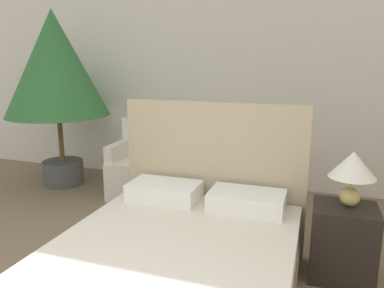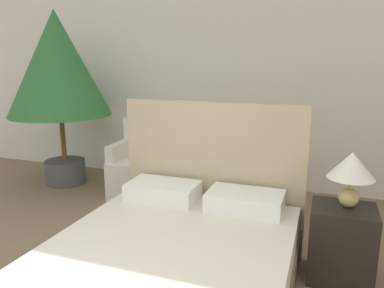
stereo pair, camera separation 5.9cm
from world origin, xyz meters
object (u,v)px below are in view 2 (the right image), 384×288
object	(u,v)px
bed	(170,269)
table_lamp	(351,169)
armchair_near_window_left	(140,172)
potted_palm	(58,68)
armchair_near_window_right	(217,180)
nightstand	(341,244)

from	to	relation	value
bed	table_lamp	xyz separation A→B (m)	(1.06, 0.74, 0.56)
bed	armchair_near_window_left	bearing A→B (deg)	122.67
bed	armchair_near_window_left	world-z (taller)	bed
armchair_near_window_left	potted_palm	bearing A→B (deg)	172.04
armchair_near_window_right	potted_palm	xyz separation A→B (m)	(-2.07, 0.09, 1.19)
bed	armchair_near_window_left	size ratio (longest dim) A/B	2.30
bed	armchair_near_window_right	bearing A→B (deg)	96.13
armchair_near_window_left	table_lamp	size ratio (longest dim) A/B	2.21
potted_palm	table_lamp	xyz separation A→B (m)	(3.32, -1.12, -0.65)
bed	potted_palm	bearing A→B (deg)	140.61
bed	armchair_near_window_right	world-z (taller)	bed
armchair_near_window_right	table_lamp	distance (m)	1.71
bed	nightstand	xyz separation A→B (m)	(1.04, 0.71, 0.01)
armchair_near_window_left	bed	bearing A→B (deg)	-60.96
armchair_near_window_left	nightstand	distance (m)	2.42
armchair_near_window_left	potted_palm	xyz separation A→B (m)	(-1.13, 0.09, 1.19)
armchair_near_window_left	armchair_near_window_right	distance (m)	0.95
armchair_near_window_left	armchair_near_window_right	bearing A→B (deg)	-3.63
nightstand	armchair_near_window_right	bearing A→B (deg)	139.16
armchair_near_window_right	table_lamp	size ratio (longest dim) A/B	2.21
potted_palm	table_lamp	bearing A→B (deg)	-18.63
table_lamp	bed	bearing A→B (deg)	-145.06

